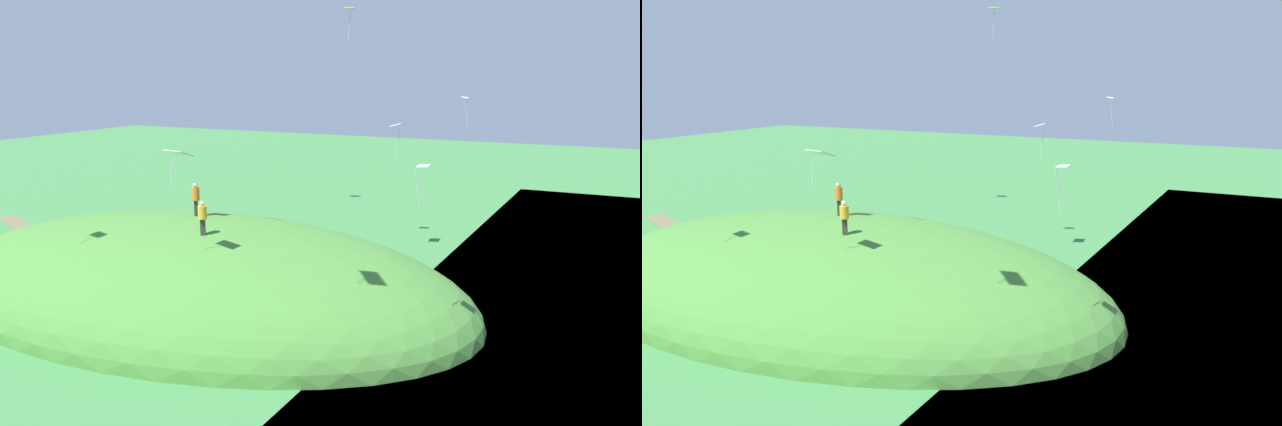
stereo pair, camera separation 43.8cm
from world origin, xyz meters
The scene contains 10 objects.
ground_plane centered at (0.00, 0.00, 0.00)m, with size 160.00×160.00×0.00m, color #3B7C3F.
grass_hill centered at (7.22, -1.46, 0.00)m, with size 29.57×18.05×7.75m, color #448133.
dirt_path centered at (23.79, -6.20, 0.02)m, with size 16.95×1.36×0.04m, color #6A6245.
person_near_shore centered at (7.69, -2.59, 4.94)m, with size 0.51×0.51×1.74m.
person_watching_kites centered at (5.20, 0.29, 4.75)m, with size 0.57×0.57×1.59m.
kite_0 centered at (-5.39, 0.81, 7.53)m, with size 0.54×0.70×1.91m.
kite_6 centered at (0.80, -13.53, 7.86)m, with size 0.78×1.03×2.01m.
kite_7 centered at (4.32, 2.95, 7.87)m, with size 1.23×0.97×1.62m.
kite_8 centered at (3.77, -13.20, 14.61)m, with size 0.77×0.64×1.96m.
kite_9 centered at (-2.15, -18.44, 9.19)m, with size 0.54×0.71×2.12m.
Camera 1 is at (-12.83, 24.83, 11.34)m, focal length 37.47 mm.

